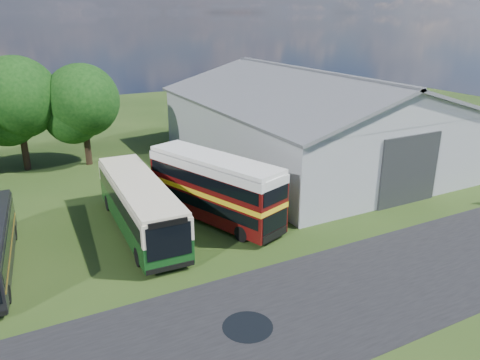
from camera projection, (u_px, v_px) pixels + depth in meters
ground at (245, 284)px, 23.28m from camera, size 120.00×120.00×0.00m
asphalt_road at (331, 299)px, 22.09m from camera, size 60.00×8.00×0.02m
puddle at (248, 327)px, 20.12m from camera, size 2.20×2.20×0.01m
storage_shed at (308, 115)px, 41.76m from camera, size 18.80×24.80×8.15m
tree_mid at (17, 98)px, 38.35m from camera, size 6.80×6.80×9.60m
tree_right_a at (82, 101)px, 39.88m from camera, size 6.26×6.26×8.83m
shrub_front at (277, 219)px, 30.73m from camera, size 1.70×1.70×1.70m
shrub_mid at (262, 208)px, 32.40m from camera, size 1.60×1.60×1.60m
shrub_back at (248, 198)px, 34.06m from camera, size 1.80×1.80×1.80m
bus_green_single at (140, 205)px, 28.44m from camera, size 3.14×11.88×3.25m
bus_maroon_double at (215, 189)px, 29.87m from camera, size 5.74×10.24×4.28m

